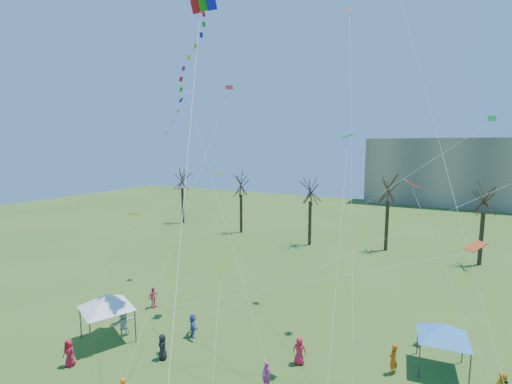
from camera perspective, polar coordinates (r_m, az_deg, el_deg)
The scene contains 6 objects.
bare_tree_row at distance 48.02m, azimuth 19.42°, elevation -0.80°, with size 69.84×8.72×10.11m.
big_box_kite at distance 24.65m, azimuth -10.61°, elevation 17.76°, with size 5.43×8.37×26.30m.
canopy_tent_white at distance 27.38m, azimuth -22.82°, elevation -15.85°, with size 3.97×3.97×3.28m.
canopy_tent_blue at distance 25.14m, azimuth 27.79°, elevation -19.03°, with size 3.89×3.89×2.93m.
festival_crowd at distance 21.95m, azimuth -0.28°, elevation -27.17°, with size 24.73×11.37×1.86m.
small_kites_aloft at distance 22.83m, azimuth 8.32°, elevation 5.81°, with size 30.85×18.75×32.84m.
Camera 1 is at (7.94, -10.85, 13.32)m, focal length 25.00 mm.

